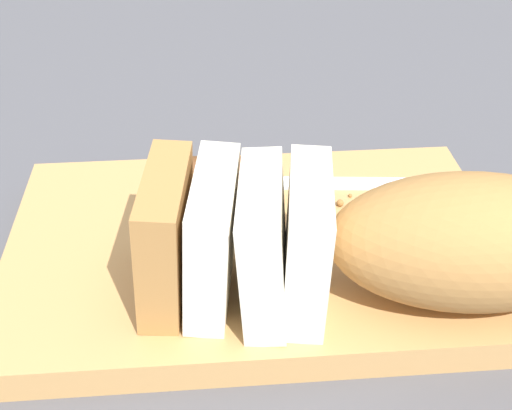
{
  "coord_description": "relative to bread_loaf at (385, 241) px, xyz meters",
  "views": [
    {
      "loc": [
        0.03,
        0.41,
        0.34
      ],
      "look_at": [
        0.0,
        0.0,
        0.05
      ],
      "focal_mm": 47.95,
      "sensor_mm": 36.0,
      "label": 1
    }
  ],
  "objects": [
    {
      "name": "crumb_stray_left",
      "position": [
        0.01,
        -0.11,
        -0.04
      ],
      "size": [
        0.01,
        0.01,
        0.01
      ],
      "primitive_type": "sphere",
      "color": "#996633",
      "rests_on": "cutting_board"
    },
    {
      "name": "crumb_stray_right",
      "position": [
        -0.0,
        -0.12,
        -0.04
      ],
      "size": [
        0.0,
        0.0,
        0.0
      ],
      "primitive_type": "sphere",
      "color": "#996633",
      "rests_on": "cutting_board"
    },
    {
      "name": "crumb_near_loaf",
      "position": [
        0.08,
        -0.11,
        -0.04
      ],
      "size": [
        0.0,
        0.0,
        0.0
      ],
      "primitive_type": "sphere",
      "color": "#996633",
      "rests_on": "cutting_board"
    },
    {
      "name": "bread_loaf",
      "position": [
        0.0,
        0.0,
        0.0
      ],
      "size": [
        0.31,
        0.13,
        0.09
      ],
      "rotation": [
        0.0,
        0.0,
        -0.09
      ],
      "color": "#A8753D",
      "rests_on": "cutting_board"
    },
    {
      "name": "crumb_near_knife",
      "position": [
        0.04,
        -0.1,
        -0.04
      ],
      "size": [
        0.01,
        0.01,
        0.01
      ],
      "primitive_type": "sphere",
      "color": "#996633",
      "rests_on": "cutting_board"
    },
    {
      "name": "cutting_board",
      "position": [
        0.08,
        -0.07,
        -0.06
      ],
      "size": [
        0.38,
        0.25,
        0.02
      ],
      "primitive_type": "cube",
      "rotation": [
        0.0,
        0.0,
        0.01
      ],
      "color": "tan",
      "rests_on": "ground_plane"
    },
    {
      "name": "ground_plane",
      "position": [
        0.08,
        -0.07,
        -0.07
      ],
      "size": [
        3.0,
        3.0,
        0.0
      ],
      "primitive_type": "plane",
      "color": "#4C4C51"
    },
    {
      "name": "bread_knife",
      "position": [
        0.07,
        -0.14,
        -0.03
      ],
      "size": [
        0.3,
        0.05,
        0.03
      ],
      "rotation": [
        0.0,
        0.0,
        3.05
      ],
      "color": "silver",
      "rests_on": "cutting_board"
    }
  ]
}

